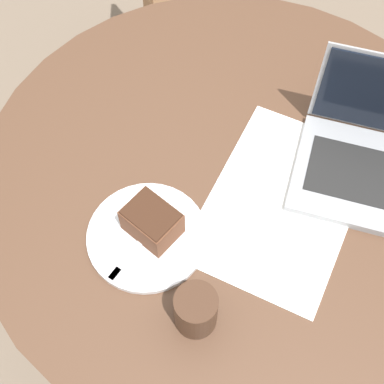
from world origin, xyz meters
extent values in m
plane|color=#6B5B4C|center=(0.00, 0.00, 0.00)|extent=(12.00, 12.00, 0.00)
cylinder|color=#4C3323|center=(0.00, 0.00, 0.01)|extent=(0.48, 0.48, 0.02)
cylinder|color=#4C3323|center=(0.00, 0.00, 0.36)|extent=(0.09, 0.09, 0.68)
cylinder|color=#4C3323|center=(0.00, 0.00, 0.71)|extent=(1.08, 1.08, 0.03)
cube|color=brown|center=(0.68, 0.52, 0.43)|extent=(0.59, 0.59, 0.02)
cube|color=brown|center=(0.95, 0.48, 0.21)|extent=(0.05, 0.05, 0.42)
cube|color=brown|center=(0.65, 0.25, 0.21)|extent=(0.05, 0.05, 0.42)
cube|color=brown|center=(0.72, 0.79, 0.21)|extent=(0.05, 0.05, 0.42)
cube|color=brown|center=(0.42, 0.56, 0.21)|extent=(0.05, 0.05, 0.42)
cube|color=white|center=(-0.01, -0.12, 0.73)|extent=(0.45, 0.34, 0.00)
cylinder|color=silver|center=(-0.23, 0.05, 0.74)|extent=(0.23, 0.23, 0.01)
cube|color=brown|center=(-0.21, 0.05, 0.77)|extent=(0.09, 0.11, 0.06)
cube|color=#351E13|center=(-0.21, 0.05, 0.81)|extent=(0.08, 0.10, 0.00)
cube|color=silver|center=(-0.25, 0.05, 0.74)|extent=(0.17, 0.01, 0.00)
cube|color=silver|center=(-0.33, 0.05, 0.74)|extent=(0.03, 0.03, 0.00)
cylinder|color=#3D2619|center=(-0.31, -0.12, 0.78)|extent=(0.08, 0.08, 0.10)
cube|color=gray|center=(0.13, -0.24, 0.74)|extent=(0.32, 0.35, 0.02)
cube|color=black|center=(0.13, -0.24, 0.75)|extent=(0.21, 0.27, 0.00)
camera|label=1|loc=(-0.54, -0.28, 1.67)|focal=50.00mm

